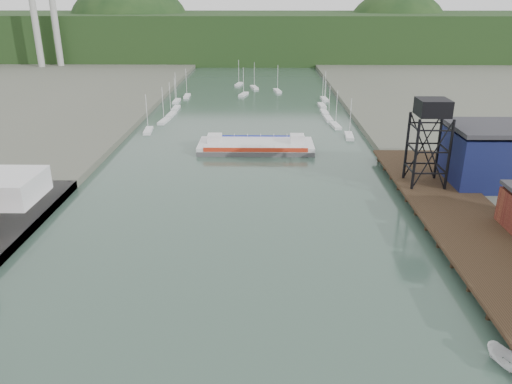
{
  "coord_description": "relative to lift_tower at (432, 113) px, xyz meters",
  "views": [
    {
      "loc": [
        4.67,
        -31.19,
        35.06
      ],
      "look_at": [
        3.4,
        48.17,
        4.0
      ],
      "focal_mm": 35.0,
      "sensor_mm": 36.0,
      "label": 1
    }
  ],
  "objects": [
    {
      "name": "east_pier",
      "position": [
        2.0,
        -13.0,
        -13.75
      ],
      "size": [
        14.0,
        70.0,
        2.45
      ],
      "color": "black",
      "rests_on": "ground"
    },
    {
      "name": "marina_sailboats",
      "position": [
        -34.92,
        80.46,
        -15.3
      ],
      "size": [
        57.71,
        92.65,
        0.9
      ],
      "color": "silver",
      "rests_on": "ground"
    },
    {
      "name": "chain_ferry",
      "position": [
        -32.23,
        28.48,
        -14.5
      ],
      "size": [
        27.9,
        11.45,
        4.02
      ],
      "rotation": [
        0.0,
        0.0,
        -0.0
      ],
      "color": "#464648",
      "rests_on": "ground"
    },
    {
      "name": "motorboat",
      "position": [
        -5.65,
        -48.5,
        -14.64
      ],
      "size": [
        3.83,
        5.57,
        2.02
      ],
      "primitive_type": "imported",
      "rotation": [
        0.0,
        0.0,
        0.4
      ],
      "color": "silver",
      "rests_on": "ground"
    },
    {
      "name": "blue_shed",
      "position": [
        15.0,
        2.0,
        -8.59
      ],
      "size": [
        20.5,
        14.5,
        11.3
      ],
      "color": "#0D123B",
      "rests_on": "east_land"
    },
    {
      "name": "smokestacks",
      "position": [
        -141.0,
        174.5,
        14.35
      ],
      "size": [
        11.2,
        8.2,
        60.0
      ],
      "color": "#A3A29E",
      "rests_on": "ground"
    },
    {
      "name": "distant_hills",
      "position": [
        -38.98,
        243.35,
        -5.27
      ],
      "size": [
        500.0,
        120.0,
        80.0
      ],
      "color": "black",
      "rests_on": "ground"
    },
    {
      "name": "lift_tower",
      "position": [
        0.0,
        0.0,
        0.0
      ],
      "size": [
        6.5,
        6.5,
        16.0
      ],
      "color": "black",
      "rests_on": "east_pier"
    }
  ]
}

